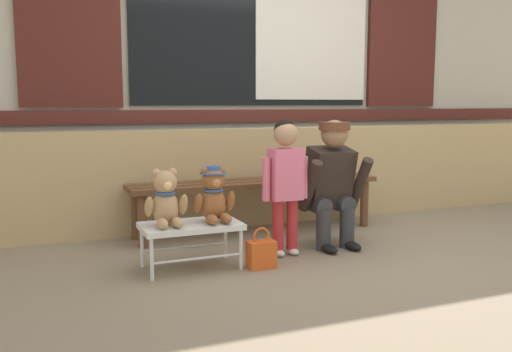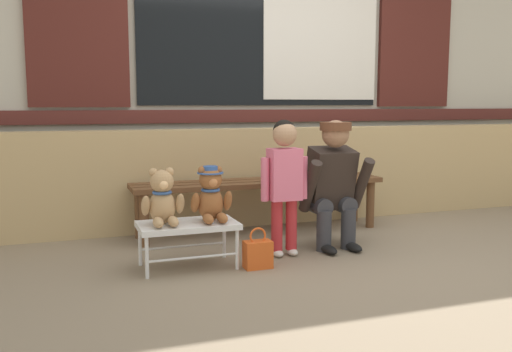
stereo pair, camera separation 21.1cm
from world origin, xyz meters
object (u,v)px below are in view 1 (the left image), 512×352
Objects in this scene: teddy_bear_plain at (166,200)px; child_standing at (285,172)px; small_display_bench at (191,228)px; adult_crouching at (332,183)px; handbag_on_ground at (261,254)px; wooden_bench_long at (256,188)px; teddy_bear_with_hat at (214,195)px.

teddy_bear_plain is 0.38× the size of child_standing.
small_display_bench is at bearing -0.51° from teddy_bear_plain.
adult_crouching is 0.87m from handbag_on_ground.
handbag_on_ground is at bearing -21.40° from small_display_bench.
wooden_bench_long is 5.78× the size of teddy_bear_plain.
handbag_on_ground is at bearing -140.97° from child_standing.
teddy_bear_plain is 1.30m from adult_crouching.
teddy_bear_with_hat is 0.98m from adult_crouching.
wooden_bench_long is 2.21× the size of adult_crouching.
teddy_bear_with_hat is (0.16, 0.00, 0.21)m from small_display_bench.
child_standing is (-0.08, -0.72, 0.22)m from wooden_bench_long.
adult_crouching is (0.97, 0.15, 0.01)m from teddy_bear_with_hat.
child_standing is at bearing 39.03° from handbag_on_ground.
teddy_bear_with_hat is 0.56m from child_standing.
adult_crouching is at bearing 12.57° from child_standing.
teddy_bear_plain is at bearing 179.49° from small_display_bench.
wooden_bench_long is 2.19× the size of child_standing.
teddy_bear_plain reaches higher than handbag_on_ground.
handbag_on_ground is (0.59, -0.17, -0.37)m from teddy_bear_plain.
wooden_bench_long is at bearing 44.98° from small_display_bench.
teddy_bear_with_hat is 0.38× the size of adult_crouching.
child_standing is at bearing 3.75° from teddy_bear_plain.
small_display_bench is at bearing -175.29° from child_standing.
small_display_bench is (-0.78, -0.78, -0.11)m from wooden_bench_long.
child_standing is 0.61m from handbag_on_ground.
teddy_bear_with_hat is (-0.62, -0.78, 0.10)m from wooden_bench_long.
wooden_bench_long is 1.00m from teddy_bear_with_hat.
small_display_bench is 1.16m from adult_crouching.
small_display_bench is 2.35× the size of handbag_on_ground.
teddy_bear_plain is 0.71m from handbag_on_ground.
handbag_on_ground is (-0.28, -0.22, -0.50)m from child_standing.
wooden_bench_long is 5.78× the size of teddy_bear_with_hat.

